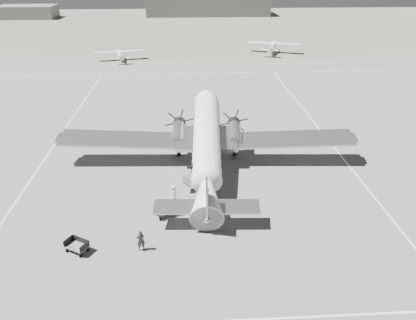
# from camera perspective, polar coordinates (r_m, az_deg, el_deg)

# --- Properties ---
(ground) EXTENTS (260.00, 260.00, 0.00)m
(ground) POSITION_cam_1_polar(r_m,az_deg,el_deg) (35.31, 3.22, -4.34)
(ground) COLOR slate
(ground) RESTS_ON ground
(taxi_line_near) EXTENTS (60.00, 0.15, 0.01)m
(taxi_line_near) POSITION_cam_1_polar(r_m,az_deg,el_deg) (24.52, 7.06, -21.36)
(taxi_line_near) COLOR white
(taxi_line_near) RESTS_ON ground
(taxi_line_right) EXTENTS (0.15, 80.00, 0.01)m
(taxi_line_right) POSITION_cam_1_polar(r_m,az_deg,el_deg) (38.49, 21.31, -3.50)
(taxi_line_right) COLOR white
(taxi_line_right) RESTS_ON ground
(taxi_line_left) EXTENTS (0.15, 60.00, 0.01)m
(taxi_line_left) POSITION_cam_1_polar(r_m,az_deg,el_deg) (46.22, -21.03, 1.65)
(taxi_line_left) COLOR white
(taxi_line_left) RESTS_ON ground
(taxi_line_horizon) EXTENTS (90.00, 0.15, 0.01)m
(taxi_line_horizon) POSITION_cam_1_polar(r_m,az_deg,el_deg) (72.47, -0.31, 12.12)
(taxi_line_horizon) COLOR white
(taxi_line_horizon) RESTS_ON ground
(grass_infield) EXTENTS (260.00, 90.00, 0.01)m
(grass_infield) POSITION_cam_1_polar(r_m,az_deg,el_deg) (126.43, -1.74, 18.35)
(grass_infield) COLOR #696758
(grass_infield) RESTS_ON ground
(hangar_main) EXTENTS (42.00, 14.00, 6.60)m
(hangar_main) POSITION_cam_1_polar(r_m,az_deg,el_deg) (151.05, -0.05, 20.98)
(hangar_main) COLOR #5F5F5F
(hangar_main) RESTS_ON ground
(shed_secondary) EXTENTS (18.00, 10.00, 4.00)m
(shed_secondary) POSITION_cam_1_polar(r_m,az_deg,el_deg) (154.69, -24.03, 18.50)
(shed_secondary) COLOR slate
(shed_secondary) RESTS_ON ground
(dc3_airliner) EXTENTS (29.97, 21.63, 5.50)m
(dc3_airliner) POSITION_cam_1_polar(r_m,az_deg,el_deg) (37.15, -0.18, 2.14)
(dc3_airliner) COLOR #B0B0B3
(dc3_airliner) RESTS_ON ground
(light_plane_left) EXTENTS (10.94, 9.62, 1.96)m
(light_plane_left) POSITION_cam_1_polar(r_m,az_deg,el_deg) (83.57, -12.30, 14.18)
(light_plane_left) COLOR white
(light_plane_left) RESTS_ON ground
(light_plane_right) EXTENTS (13.59, 12.27, 2.33)m
(light_plane_right) POSITION_cam_1_polar(r_m,az_deg,el_deg) (89.41, 9.07, 15.35)
(light_plane_right) COLOR white
(light_plane_right) RESTS_ON ground
(baggage_cart_near) EXTENTS (2.04, 1.79, 0.96)m
(baggage_cart_near) POSITION_cam_1_polar(r_m,az_deg,el_deg) (31.98, -5.97, -7.07)
(baggage_cart_near) COLOR slate
(baggage_cart_near) RESTS_ON ground
(baggage_cart_far) EXTENTS (1.93, 1.76, 0.90)m
(baggage_cart_far) POSITION_cam_1_polar(r_m,az_deg,el_deg) (29.73, -17.97, -11.45)
(baggage_cart_far) COLOR slate
(baggage_cart_far) RESTS_ON ground
(ground_crew) EXTENTS (0.68, 0.54, 1.62)m
(ground_crew) POSITION_cam_1_polar(r_m,az_deg,el_deg) (28.62, -9.45, -11.08)
(ground_crew) COLOR #282828
(ground_crew) RESTS_ON ground
(ramp_agent) EXTENTS (0.80, 0.90, 1.55)m
(ramp_agent) POSITION_cam_1_polar(r_m,az_deg,el_deg) (31.96, -5.10, -6.42)
(ramp_agent) COLOR silver
(ramp_agent) RESTS_ON ground
(passenger) EXTENTS (0.51, 0.76, 1.52)m
(passenger) POSITION_cam_1_polar(r_m,az_deg,el_deg) (33.51, -4.86, -4.73)
(passenger) COLOR beige
(passenger) RESTS_ON ground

